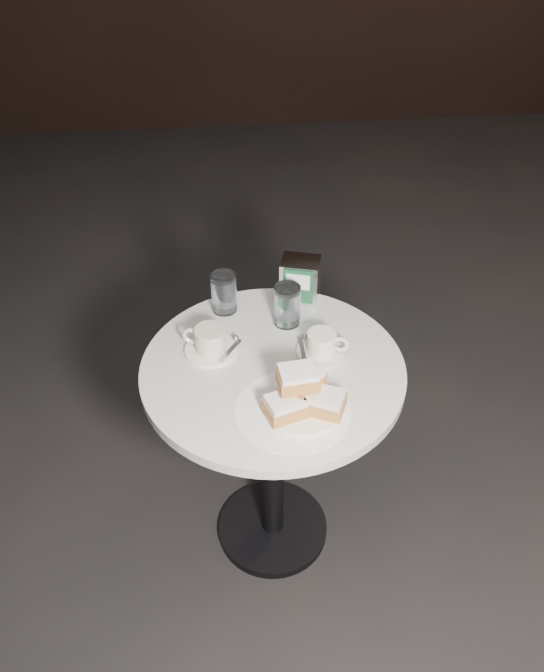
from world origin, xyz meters
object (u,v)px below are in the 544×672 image
at_px(beignet_plate, 303,396).
at_px(water_glass_right, 287,306).
at_px(cafe_table, 273,417).
at_px(coffee_cup_right, 322,345).
at_px(napkin_dispenser, 300,279).
at_px(coffee_cup_left, 210,342).
at_px(water_glass_left, 224,293).

distance_m(beignet_plate, water_glass_right, 0.35).
bearing_deg(water_glass_right, cafe_table, -108.14).
height_order(cafe_table, beignet_plate, beignet_plate).
relative_size(coffee_cup_right, napkin_dispenser, 1.25).
bearing_deg(coffee_cup_left, cafe_table, -5.64).
bearing_deg(coffee_cup_left, beignet_plate, -28.49).
xyz_separation_m(water_glass_left, water_glass_right, (0.17, -0.08, 0.00)).
distance_m(beignet_plate, coffee_cup_left, 0.32).
relative_size(cafe_table, coffee_cup_left, 4.06).
height_order(beignet_plate, coffee_cup_right, beignet_plate).
distance_m(cafe_table, napkin_dispenser, 0.41).
bearing_deg(beignet_plate, napkin_dispenser, 83.04).
relative_size(coffee_cup_left, water_glass_left, 1.53).
xyz_separation_m(water_glass_left, napkin_dispenser, (0.23, 0.04, 0.01)).
distance_m(cafe_table, coffee_cup_right, 0.27).
bearing_deg(coffee_cup_right, cafe_table, -150.58).
relative_size(cafe_table, water_glass_left, 6.23).
distance_m(coffee_cup_left, coffee_cup_right, 0.30).
xyz_separation_m(coffee_cup_left, coffee_cup_right, (0.30, -0.04, -0.00)).
distance_m(cafe_table, water_glass_right, 0.32).
bearing_deg(coffee_cup_right, napkin_dispenser, 110.19).
bearing_deg(cafe_table, coffee_cup_right, 14.42).
height_order(beignet_plate, water_glass_left, beignet_plate).
distance_m(coffee_cup_right, water_glass_left, 0.34).
bearing_deg(coffee_cup_right, water_glass_left, 153.01).
height_order(cafe_table, napkin_dispenser, napkin_dispenser).
relative_size(cafe_table, water_glass_right, 6.16).
xyz_separation_m(coffee_cup_left, napkin_dispenser, (0.27, 0.22, 0.03)).
bearing_deg(cafe_table, water_glass_right, 71.86).
height_order(beignet_plate, napkin_dispenser, napkin_dispenser).
relative_size(water_glass_left, napkin_dispenser, 0.92).
bearing_deg(water_glass_right, water_glass_left, 155.30).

